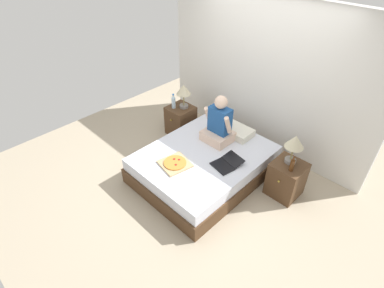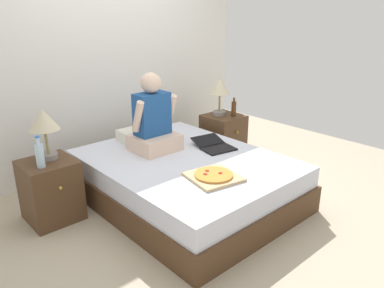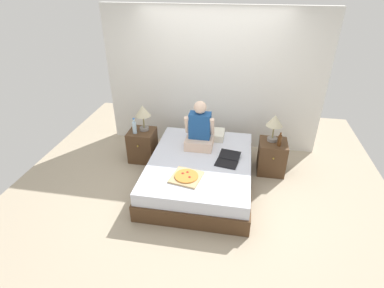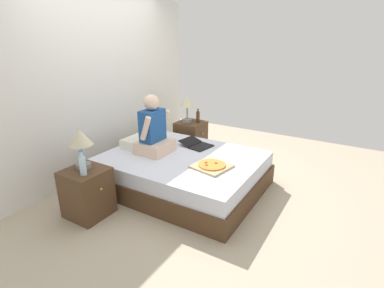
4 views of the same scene
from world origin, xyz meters
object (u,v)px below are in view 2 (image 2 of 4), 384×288
Objects in this scene: water_bottle at (40,155)px; nightstand_right at (223,137)px; laptop at (215,146)px; lamp_on_right_nightstand at (220,89)px; lamp_on_left_nightstand at (44,123)px; person_seated at (153,122)px; pizza_box at (214,176)px; bed at (186,180)px; beer_bottle at (234,108)px; nightstand_left at (51,190)px.

nightstand_right is (2.31, 0.09, -0.39)m from water_bottle.
water_bottle reaches higher than laptop.
lamp_on_right_nightstand reaches higher than nightstand_right.
lamp_on_left_nightstand is 2.27m from nightstand_right.
nightstand_right is 0.71× the size of person_seated.
person_seated is (-1.19, -0.15, 0.46)m from nightstand_right.
pizza_box is at bearing -137.55° from lamp_on_right_nightstand.
nightstand_right is at bearing 26.34° from bed.
beer_bottle is (1.18, 0.45, 0.43)m from bed.
water_bottle reaches higher than nightstand_right.
person_seated reaches higher than nightstand_right.
water_bottle is 2.38m from beer_bottle.
laptop is at bearing -150.14° from beer_bottle.
lamp_on_right_nightstand is at bearing 1.30° from nightstand_left.
nightstand_left is 2.23m from nightstand_right.
lamp_on_right_nightstand is 0.96× the size of pizza_box.
water_bottle is 2.29m from lamp_on_right_nightstand.
nightstand_right reaches higher than pizza_box.
lamp_on_left_nightstand is 1.52m from pizza_box.
nightstand_left is at bearing 160.42° from laptop.
bed is 1.25m from nightstand_right.
water_bottle is 0.50× the size of nightstand_right.
laptop is (-0.67, -0.59, -0.41)m from lamp_on_right_nightstand.
person_seated is (1.00, -0.20, -0.15)m from lamp_on_left_nightstand.
lamp_on_left_nightstand is 1.96× the size of beer_bottle.
lamp_on_right_nightstand is (1.08, 0.60, 0.66)m from bed.
lamp_on_right_nightstand reaches higher than nightstand_left.
nightstand_right is at bearing -1.31° from lamp_on_left_nightstand.
beer_bottle is 1.62m from pizza_box.
lamp_on_left_nightstand reaches higher than pizza_box.
water_bottle is 2.34m from nightstand_right.
beer_bottle is 1.26m from person_seated.
laptop is at bearing 1.21° from bed.
beer_bottle is at bearing -3.80° from lamp_on_left_nightstand.
nightstand_left is 2.02× the size of water_bottle.
pizza_box is (0.96, -1.10, -0.41)m from lamp_on_left_nightstand.
water_bottle is at bearing -176.49° from lamp_on_right_nightstand.
pizza_box is (-0.12, -0.50, 0.25)m from bed.
lamp_on_left_nightstand reaches higher than nightstand_left.
nightstand_left is 1.24× the size of lamp_on_left_nightstand.
nightstand_left reaches higher than laptop.
nightstand_right is 0.61m from lamp_on_right_nightstand.
person_seated reaches higher than water_bottle.
person_seated reaches higher than laptop.
beer_bottle is (0.07, -0.10, 0.37)m from nightstand_right.
lamp_on_left_nightstand is at bearing 130.97° from pizza_box.
nightstand_left is 1.19× the size of pizza_box.
bed is 0.57m from pizza_box.
laptop reaches higher than pizza_box.
nightstand_left is at bearing -128.63° from lamp_on_left_nightstand.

